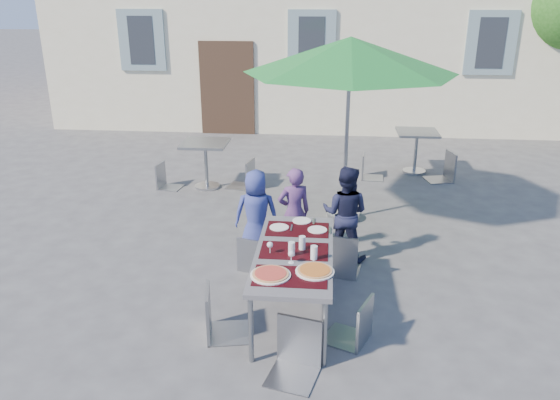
# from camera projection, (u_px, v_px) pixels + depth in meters

# --- Properties ---
(ground) EXTENTS (90.00, 90.00, 0.00)m
(ground) POSITION_uv_depth(u_px,v_px,m) (284.00, 293.00, 6.33)
(ground) COLOR #464648
(ground) RESTS_ON ground
(dining_table) EXTENTS (0.80, 1.85, 0.76)m
(dining_table) POSITION_uv_depth(u_px,v_px,m) (294.00, 256.00, 5.69)
(dining_table) COLOR #444348
(dining_table) RESTS_ON ground
(pizza_near_left) EXTENTS (0.39, 0.39, 0.03)m
(pizza_near_left) POSITION_uv_depth(u_px,v_px,m) (271.00, 274.00, 5.17)
(pizza_near_left) COLOR white
(pizza_near_left) RESTS_ON dining_table
(pizza_near_right) EXTENTS (0.38, 0.38, 0.03)m
(pizza_near_right) POSITION_uv_depth(u_px,v_px,m) (315.00, 271.00, 5.23)
(pizza_near_right) COLOR white
(pizza_near_right) RESTS_ON dining_table
(glassware) EXTENTS (0.52, 0.37, 0.15)m
(glassware) POSITION_uv_depth(u_px,v_px,m) (298.00, 249.00, 5.55)
(glassware) COLOR silver
(glassware) RESTS_ON dining_table
(place_settings) EXTENTS (0.70, 0.46, 0.01)m
(place_settings) POSITION_uv_depth(u_px,v_px,m) (300.00, 226.00, 6.25)
(place_settings) COLOR white
(place_settings) RESTS_ON dining_table
(child_0) EXTENTS (0.60, 0.42, 1.17)m
(child_0) POSITION_uv_depth(u_px,v_px,m) (256.00, 214.00, 7.05)
(child_0) COLOR navy
(child_0) RESTS_ON ground
(child_1) EXTENTS (0.51, 0.42, 1.20)m
(child_1) POSITION_uv_depth(u_px,v_px,m) (294.00, 212.00, 7.07)
(child_1) COLOR #5A356E
(child_1) RESTS_ON ground
(child_2) EXTENTS (0.68, 0.49, 1.25)m
(child_2) POSITION_uv_depth(u_px,v_px,m) (345.00, 213.00, 6.96)
(child_2) COLOR #181B36
(child_2) RESTS_ON ground
(chair_0) EXTENTS (0.47, 0.48, 0.87)m
(chair_0) POSITION_uv_depth(u_px,v_px,m) (254.00, 233.00, 6.68)
(chair_0) COLOR gray
(chair_0) RESTS_ON ground
(chair_1) EXTENTS (0.52, 0.52, 0.93)m
(chair_1) POSITION_uv_depth(u_px,v_px,m) (294.00, 227.00, 6.77)
(chair_1) COLOR gray
(chair_1) RESTS_ON ground
(chair_2) EXTENTS (0.55, 0.55, 1.05)m
(chair_2) POSITION_uv_depth(u_px,v_px,m) (341.00, 228.00, 6.53)
(chair_2) COLOR #90949C
(chair_2) RESTS_ON ground
(chair_3) EXTENTS (0.51, 0.51, 0.99)m
(chair_3) POSITION_uv_depth(u_px,v_px,m) (217.00, 284.00, 5.36)
(chair_3) COLOR gray
(chair_3) RESTS_ON ground
(chair_4) EXTENTS (0.53, 0.53, 0.91)m
(chair_4) POSITION_uv_depth(u_px,v_px,m) (357.00, 295.00, 5.27)
(chair_4) COLOR gray
(chair_4) RESTS_ON ground
(chair_5) EXTENTS (0.52, 0.52, 0.97)m
(chair_5) POSITION_uv_depth(u_px,v_px,m) (296.00, 318.00, 4.83)
(chair_5) COLOR gray
(chair_5) RESTS_ON ground
(patio_umbrella) EXTENTS (3.01, 3.01, 2.70)m
(patio_umbrella) POSITION_uv_depth(u_px,v_px,m) (350.00, 56.00, 7.53)
(patio_umbrella) COLOR #B7B9C0
(patio_umbrella) RESTS_ON ground
(cafe_table_0) EXTENTS (0.78, 0.78, 0.83)m
(cafe_table_0) POSITION_uv_depth(u_px,v_px,m) (206.00, 155.00, 9.53)
(cafe_table_0) COLOR #B7B9C0
(cafe_table_0) RESTS_ON ground
(bg_chair_l_0) EXTENTS (0.43, 0.42, 0.84)m
(bg_chair_l_0) POSITION_uv_depth(u_px,v_px,m) (164.00, 161.00, 9.56)
(bg_chair_l_0) COLOR gray
(bg_chair_l_0) RESTS_ON ground
(bg_chair_r_0) EXTENTS (0.50, 0.50, 0.95)m
(bg_chair_r_0) POSITION_uv_depth(u_px,v_px,m) (245.00, 157.00, 9.56)
(bg_chair_r_0) COLOR gray
(bg_chair_r_0) RESTS_ON ground
(cafe_table_1) EXTENTS (0.76, 0.76, 0.81)m
(cafe_table_1) POSITION_uv_depth(u_px,v_px,m) (416.00, 143.00, 10.36)
(cafe_table_1) COLOR #B7B9C0
(cafe_table_1) RESTS_ON ground
(bg_chair_l_1) EXTENTS (0.43, 0.42, 0.89)m
(bg_chair_l_1) POSITION_uv_depth(u_px,v_px,m) (369.00, 151.00, 10.05)
(bg_chair_l_1) COLOR gray
(bg_chair_l_1) RESTS_ON ground
(bg_chair_r_1) EXTENTS (0.54, 0.53, 1.01)m
(bg_chair_r_1) POSITION_uv_depth(u_px,v_px,m) (447.00, 149.00, 9.92)
(bg_chair_r_1) COLOR gray
(bg_chair_r_1) RESTS_ON ground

